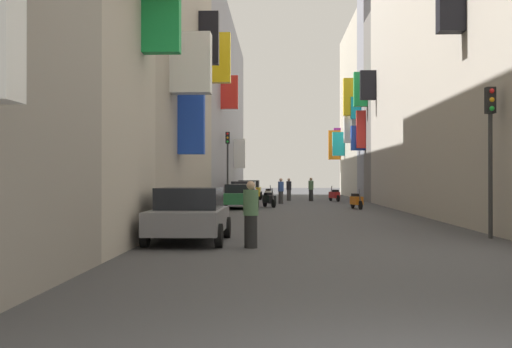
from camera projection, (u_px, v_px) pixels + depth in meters
name	position (u px, v px, depth m)	size (l,w,h in m)	color
ground_plane	(303.00, 209.00, 35.23)	(140.00, 140.00, 0.00)	#424244
building_left_mid_a	(15.00, 0.00, 15.60)	(7.37, 5.59, 12.27)	#B2A899
building_left_mid_b	(120.00, 34.00, 26.14)	(7.34, 15.50, 15.42)	#9E9384
building_left_mid_c	(195.00, 110.00, 49.70)	(7.08, 31.66, 14.19)	gray
building_right_mid_a	(409.00, 109.00, 45.18)	(7.04, 3.66, 13.30)	slate
building_right_mid_b	(398.00, 62.00, 48.99)	(7.34, 3.91, 21.55)	gray
building_right_mid_c	(380.00, 112.00, 57.97)	(7.24, 14.07, 15.56)	#BCB29E
parked_car_green	(240.00, 196.00, 35.42)	(2.00, 4.32, 1.36)	#236638
parked_car_red	(243.00, 192.00, 43.28)	(1.98, 4.07, 1.48)	#B21E1E
parked_car_yellow	(249.00, 189.00, 50.26)	(2.03, 4.17, 1.52)	gold
parked_car_grey	(189.00, 214.00, 16.98)	(2.03, 3.91, 1.47)	slate
scooter_orange	(356.00, 201.00, 34.84)	(0.64, 1.86, 1.13)	orange
scooter_black	(269.00, 199.00, 36.90)	(0.83, 1.79, 1.13)	black
scooter_white	(269.00, 194.00, 50.18)	(0.66, 1.75, 1.13)	silver
scooter_red	(334.00, 195.00, 46.08)	(0.76, 1.91, 1.13)	red
pedestrian_crossing	(251.00, 215.00, 15.57)	(0.54, 0.54, 1.66)	black
pedestrian_near_left	(281.00, 191.00, 41.87)	(0.52, 0.52, 1.69)	#383838
pedestrian_near_right	(289.00, 190.00, 47.20)	(0.39, 0.39, 1.68)	#393939
pedestrian_mid_street	(311.00, 189.00, 46.63)	(0.51, 0.51, 1.73)	black
traffic_light_near_corner	(228.00, 156.00, 40.23)	(0.26, 0.34, 4.66)	#2D2D2D
traffic_light_far_corner	(490.00, 136.00, 18.00)	(0.26, 0.34, 4.33)	#2D2D2D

